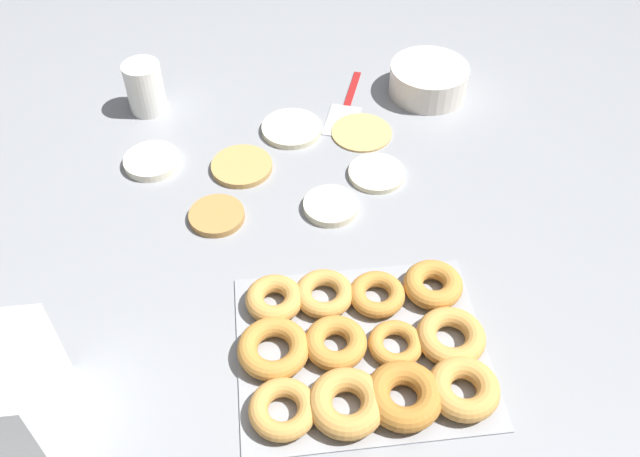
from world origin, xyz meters
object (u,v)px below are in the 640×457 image
Objects in this scene: pancake_4 at (376,173)px; pancake_6 at (330,205)px; pancake_0 at (362,132)px; donut_tray at (366,349)px; pancake_5 at (292,129)px; batter_bowl at (428,80)px; pancake_1 at (152,161)px; pancake_2 at (242,166)px; spatula at (344,113)px; paper_cup at (145,87)px; pancake_3 at (217,216)px.

pancake_4 is 0.12m from pancake_6.
donut_tray is (-0.07, -0.49, 0.01)m from pancake_0.
pancake_5 is at bearing 96.58° from donut_tray.
pancake_6 is at bearing -127.76° from batter_bowl.
pancake_1 is 0.17m from pancake_2.
pancake_6 is (-0.08, -0.19, 0.00)m from pancake_0.
pancake_0 is 1.01× the size of pancake_5.
pancake_2 is 0.43m from batter_bowl.
pancake_2 reaches higher than spatula.
pancake_0 is at bearing 6.40° from pancake_1.
pancake_0 is 0.21m from pancake_6.
spatula is at bearing 84.99° from donut_tray.
pancake_0 is 1.14× the size of paper_cup.
pancake_0 is 1.24× the size of pancake_6.
spatula is (0.21, 0.14, -0.00)m from pancake_2.
pancake_0 is 0.74× the size of batter_bowl.
batter_bowl is 1.55× the size of paper_cup.
pancake_2 is 0.45m from donut_tray.
pancake_0 is at bearing 81.54° from donut_tray.
batter_bowl is 0.56m from paper_cup.
batter_bowl reaches higher than pancake_1.
pancake_3 is (-0.05, -0.12, 0.00)m from pancake_2.
pancake_0 is at bearing 40.39° from spatula.
pancake_1 reaches higher than spatula.
pancake_2 is 1.09× the size of pancake_4.
pancake_0 is 1.14× the size of pancake_1.
pancake_5 is 0.52m from donut_tray.
pancake_0 is 0.43m from paper_cup.
paper_cup is 0.39m from spatula.
paper_cup reaches higher than pancake_2.
pancake_0 is at bearing -17.12° from paper_cup.
pancake_6 is 0.43× the size of spatula.
donut_tray is at bearing -83.42° from pancake_5.
pancake_5 is 1.13× the size of paper_cup.
paper_cup reaches higher than pancake_5.
paper_cup is at bearing 118.44° from donut_tray.
pancake_2 is at bearing 141.40° from pancake_6.
pancake_0 is at bearing -143.03° from batter_bowl.
batter_bowl is (0.24, 0.31, 0.02)m from pancake_6.
pancake_0 is 1.14× the size of pancake_4.
pancake_4 is 0.20m from pancake_5.
pancake_4 is (0.24, -0.05, -0.00)m from pancake_2.
pancake_3 is at bearing -68.04° from paper_cup.
spatula is (0.11, 0.04, -0.00)m from pancake_5.
pancake_5 is 1.22× the size of pancake_6.
paper_cup is (-0.01, 0.17, 0.04)m from pancake_1.
donut_tray is (0.01, -0.30, 0.01)m from pancake_6.
pancake_0 is 0.33× the size of donut_tray.
pancake_6 is at bearing -38.60° from pancake_2.
batter_bowl is at bearing 125.60° from spatula.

